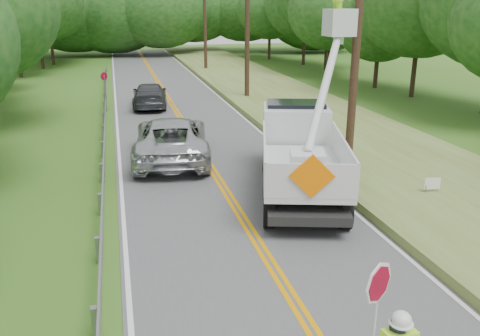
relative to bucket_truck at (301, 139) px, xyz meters
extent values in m
cube|color=#4E4E50|center=(-2.80, 5.68, -1.60)|extent=(7.20, 96.00, 0.02)
cube|color=orange|center=(-2.90, 5.68, -1.59)|extent=(0.12, 96.00, 0.00)
cube|color=orange|center=(-2.70, 5.68, -1.59)|extent=(0.12, 96.00, 0.00)
cube|color=silver|center=(-6.25, 5.68, -1.59)|extent=(0.12, 96.00, 0.00)
cube|color=silver|center=(0.65, 5.68, -1.59)|extent=(0.12, 96.00, 0.00)
cube|color=gray|center=(-6.90, -7.32, -1.26)|extent=(0.12, 0.14, 0.70)
cube|color=gray|center=(-6.90, -4.32, -1.26)|extent=(0.12, 0.14, 0.70)
cube|color=gray|center=(-6.90, -1.32, -1.26)|extent=(0.12, 0.14, 0.70)
cube|color=gray|center=(-6.90, 1.68, -1.26)|extent=(0.12, 0.14, 0.70)
cube|color=gray|center=(-6.90, 4.68, -1.26)|extent=(0.12, 0.14, 0.70)
cube|color=gray|center=(-6.90, 7.68, -1.26)|extent=(0.12, 0.14, 0.70)
cube|color=gray|center=(-6.90, 10.68, -1.26)|extent=(0.12, 0.14, 0.70)
cube|color=gray|center=(-6.90, 13.68, -1.26)|extent=(0.12, 0.14, 0.70)
cube|color=gray|center=(-6.90, 16.68, -1.26)|extent=(0.12, 0.14, 0.70)
cube|color=gray|center=(-6.90, 19.68, -1.26)|extent=(0.12, 0.14, 0.70)
cube|color=gray|center=(-6.90, 22.68, -1.26)|extent=(0.12, 0.14, 0.70)
cube|color=gray|center=(-6.90, 25.68, -1.26)|extent=(0.12, 0.14, 0.70)
cube|color=gray|center=(-6.90, 28.68, -1.26)|extent=(0.12, 0.14, 0.70)
cube|color=gray|center=(-6.80, 6.68, -1.01)|extent=(0.05, 48.00, 0.34)
cylinder|color=black|center=(2.20, 0.68, 3.39)|extent=(0.30, 0.30, 10.00)
cylinder|color=black|center=(2.20, 15.68, 3.39)|extent=(0.30, 0.30, 10.00)
cylinder|color=black|center=(2.20, 30.68, 3.39)|extent=(0.30, 0.30, 10.00)
cube|color=#596626|center=(4.30, 5.68, -1.46)|extent=(7.00, 96.00, 0.30)
cylinder|color=#332319|center=(-14.00, 30.53, -0.09)|extent=(0.32, 0.32, 3.04)
ellipsoid|color=#134313|center=(-14.00, 30.53, 3.63)|extent=(7.10, 7.10, 6.25)
cylinder|color=#332319|center=(-12.86, 36.15, 0.31)|extent=(0.32, 0.32, 3.83)
cylinder|color=#332319|center=(-12.23, 39.65, 0.18)|extent=(0.32, 0.32, 3.57)
ellipsoid|color=#134313|center=(-12.23, 39.65, 4.54)|extent=(8.34, 8.34, 7.34)
cylinder|color=#332319|center=(13.44, 14.10, 0.26)|extent=(0.32, 0.32, 3.74)
cylinder|color=#332319|center=(12.87, 18.11, -0.22)|extent=(0.32, 0.32, 2.77)
ellipsoid|color=#134313|center=(12.87, 18.11, 3.16)|extent=(6.47, 6.47, 5.69)
cylinder|color=#332319|center=(11.88, 24.46, -0.02)|extent=(0.32, 0.32, 3.18)
ellipsoid|color=#134313|center=(11.88, 24.46, 3.87)|extent=(7.42, 7.42, 6.53)
cylinder|color=#332319|center=(13.61, 29.14, 0.41)|extent=(0.32, 0.32, 4.05)
cylinder|color=#332319|center=(12.86, 33.06, 0.15)|extent=(0.32, 0.32, 3.51)
ellipsoid|color=#134313|center=(12.86, 33.06, 4.44)|extent=(8.20, 8.20, 7.21)
cylinder|color=#332319|center=(11.04, 39.08, -0.04)|extent=(0.32, 0.32, 3.14)
ellipsoid|color=#134313|center=(11.04, 39.08, 3.80)|extent=(7.33, 7.33, 6.45)
ellipsoid|color=#134313|center=(-14.94, 48.96, 3.89)|extent=(11.24, 8.43, 8.43)
ellipsoid|color=#134313|center=(-10.12, 48.09, 3.89)|extent=(13.50, 10.13, 10.13)
ellipsoid|color=#134313|center=(-5.78, 47.83, 3.89)|extent=(14.01, 10.51, 10.51)
ellipsoid|color=#134313|center=(-0.34, 46.08, 3.89)|extent=(12.34, 9.26, 9.26)
ellipsoid|color=#134313|center=(4.26, 49.48, 3.89)|extent=(11.34, 8.50, 8.50)
ellipsoid|color=#134313|center=(10.72, 48.66, 3.89)|extent=(11.24, 8.43, 8.43)
ellipsoid|color=#134313|center=(14.64, 47.77, 3.89)|extent=(10.27, 7.71, 7.71)
ellipsoid|color=#134313|center=(19.33, 45.75, 3.89)|extent=(14.09, 10.57, 10.57)
ellipsoid|color=silver|center=(-2.30, -10.22, 0.04)|extent=(0.30, 0.30, 0.24)
cylinder|color=maroon|center=(-2.75, -10.23, 0.73)|extent=(0.57, 0.35, 0.65)
cylinder|color=black|center=(-2.21, -3.37, -1.07)|extent=(0.60, 1.08, 1.03)
cylinder|color=black|center=(-0.15, -3.97, -1.07)|extent=(0.60, 1.08, 1.03)
cylinder|color=black|center=(-1.60, -1.31, -1.07)|extent=(0.60, 1.08, 1.03)
cylinder|color=black|center=(0.46, -1.91, -1.07)|extent=(0.60, 1.08, 1.03)
cylinder|color=black|center=(-0.85, 1.27, -1.07)|extent=(0.60, 1.08, 1.03)
cylinder|color=black|center=(1.21, 0.66, -1.07)|extent=(0.60, 1.08, 1.03)
cube|color=black|center=(-0.48, -1.30, -1.00)|extent=(4.10, 7.23, 0.27)
cube|color=silver|center=(-0.69, -2.02, -0.46)|extent=(3.76, 5.43, 0.24)
cube|color=silver|center=(-1.86, -1.68, 0.07)|extent=(1.45, 4.76, 0.97)
cube|color=silver|center=(0.47, -2.36, 0.07)|extent=(1.45, 4.76, 0.97)
cube|color=silver|center=(-1.38, -4.37, 0.07)|extent=(2.39, 0.76, 0.97)
cube|color=silver|center=(0.33, 1.48, -0.14)|extent=(2.89, 2.64, 1.93)
cube|color=black|center=(0.39, 1.68, 0.56)|extent=(2.45, 1.94, 0.81)
cube|color=silver|center=(-1.03, -3.16, 0.07)|extent=(1.20, 1.20, 0.86)
cube|color=silver|center=(1.50, 0.68, 3.87)|extent=(0.91, 0.91, 0.91)
cube|color=orange|center=(-1.40, -4.44, 0.24)|extent=(1.18, 0.38, 1.21)
imported|color=#B5B7BC|center=(-4.13, 3.82, -0.72)|extent=(3.59, 6.53, 1.73)
imported|color=#3B3D43|center=(-4.17, 14.95, -0.87)|extent=(2.45, 5.12, 1.44)
cylinder|color=gray|center=(-6.78, 14.22, -0.52)|extent=(0.06, 0.06, 2.17)
cylinder|color=maroon|center=(-6.78, 14.22, 0.46)|extent=(0.39, 0.35, 0.49)
cube|color=white|center=(3.51, -2.72, -1.02)|extent=(0.53, 0.10, 0.37)
cylinder|color=gray|center=(3.30, -2.72, -1.34)|extent=(0.02, 0.02, 0.53)
cylinder|color=gray|center=(3.72, -2.72, -1.34)|extent=(0.02, 0.02, 0.53)
camera|label=1|loc=(-6.17, -15.73, 4.52)|focal=37.06mm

